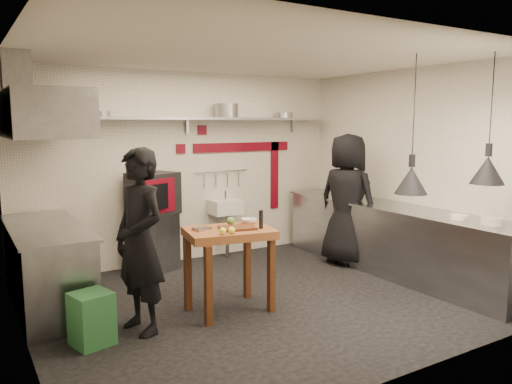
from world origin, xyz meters
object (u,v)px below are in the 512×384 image
oven_stand (152,242)px  chef_left (140,241)px  chef_right (347,200)px  combi_oven (153,193)px  prep_table (229,270)px  green_bin (92,319)px

oven_stand → chef_left: (-0.79, -1.94, 0.51)m
chef_right → combi_oven: bearing=48.9°
chef_left → combi_oven: bearing=142.3°
oven_stand → chef_left: bearing=-135.4°
oven_stand → prep_table: size_ratio=0.87×
oven_stand → chef_left: 2.15m
chef_left → chef_right: chef_right is taller
green_bin → chef_left: chef_left is taller
oven_stand → prep_table: bearing=-106.9°
prep_table → chef_right: chef_right is taller
combi_oven → chef_left: chef_left is taller
combi_oven → green_bin: 2.54m
chef_left → chef_right: (3.34, 0.78, 0.04)m
oven_stand → green_bin: bearing=-146.1°
combi_oven → chef_left: bearing=-136.4°
prep_table → oven_stand: bearing=106.3°
chef_left → chef_right: 3.43m
prep_table → chef_right: 2.51m
prep_table → chef_right: bearing=27.8°
chef_right → green_bin: bearing=85.9°
green_bin → chef_right: chef_right is taller
chef_right → prep_table: bearing=91.2°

